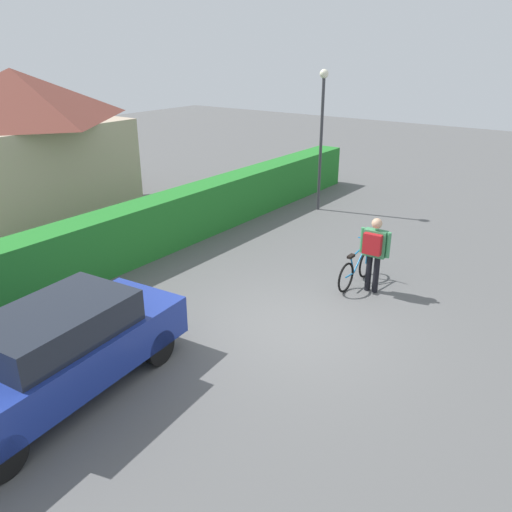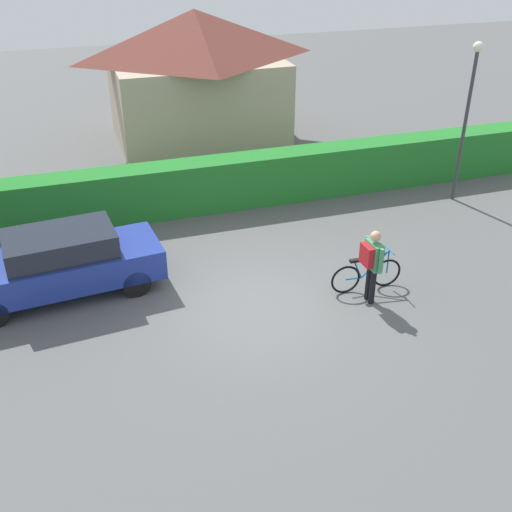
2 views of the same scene
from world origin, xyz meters
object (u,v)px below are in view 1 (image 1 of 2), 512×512
(parked_car_near, at_px, (57,352))
(bicycle, at_px, (356,269))
(street_lamp, at_px, (322,123))
(person_rider, at_px, (374,248))

(parked_car_near, height_order, bicycle, parked_car_near)
(parked_car_near, xyz_separation_m, street_lamp, (11.22, 1.77, 2.09))
(parked_car_near, xyz_separation_m, person_rider, (6.35, -2.37, 0.26))
(parked_car_near, relative_size, person_rider, 2.63)
(parked_car_near, distance_m, person_rider, 6.78)
(street_lamp, bearing_deg, person_rider, -139.64)
(bicycle, xyz_separation_m, person_rider, (-0.17, -0.45, 0.67))
(parked_car_near, bearing_deg, street_lamp, 8.98)
(bicycle, relative_size, person_rider, 0.99)
(bicycle, xyz_separation_m, street_lamp, (4.71, 3.69, 2.51))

